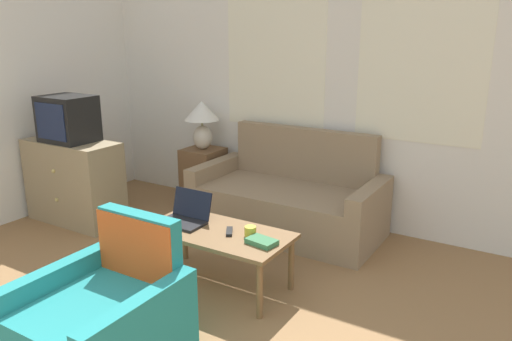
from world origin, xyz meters
TOP-DOWN VIEW (x-y plane):
  - wall_back at (-0.00, 3.92)m, footprint 6.70×0.06m
  - couch at (-0.39, 3.49)m, footprint 1.76×0.85m
  - armchair at (-0.37, 1.18)m, footprint 0.78×0.83m
  - tv_dresser at (-2.31, 2.57)m, footprint 0.99×0.46m
  - television at (-2.31, 2.56)m, footprint 0.49×0.40m
  - side_table at (-1.52, 3.63)m, footprint 0.39×0.39m
  - table_lamp at (-1.52, 3.63)m, footprint 0.37×0.37m
  - coffee_table at (-0.33, 2.23)m, footprint 1.10×0.55m
  - laptop at (-0.64, 2.25)m, footprint 0.35×0.28m
  - cup_navy at (-0.07, 2.28)m, footprint 0.08×0.08m
  - book_red at (0.07, 2.20)m, footprint 0.22×0.16m
  - tv_remote at (-0.23, 2.25)m, footprint 0.12×0.15m

SIDE VIEW (x-z plane):
  - armchair at x=-0.37m, z-range -0.15..0.65m
  - couch at x=-0.39m, z-range -0.19..0.75m
  - side_table at x=-1.52m, z-range 0.00..0.63m
  - coffee_table at x=-0.33m, z-range 0.17..0.61m
  - tv_dresser at x=-2.31m, z-range 0.00..0.82m
  - tv_remote at x=-0.23m, z-range 0.44..0.46m
  - book_red at x=0.07m, z-range 0.44..0.47m
  - cup_navy at x=-0.07m, z-range 0.44..0.51m
  - laptop at x=-0.64m, z-range 0.38..0.61m
  - table_lamp at x=-1.52m, z-range 0.70..1.22m
  - television at x=-2.31m, z-range 0.82..1.26m
  - wall_back at x=0.00m, z-range 0.01..2.61m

